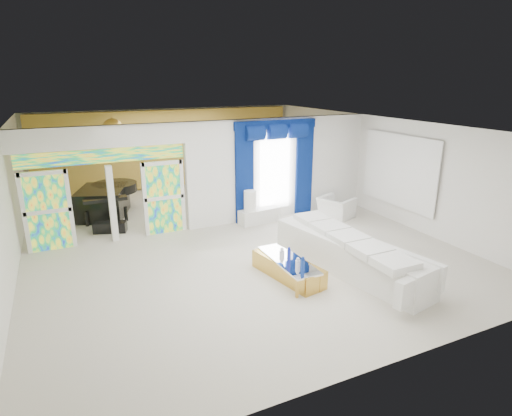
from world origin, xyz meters
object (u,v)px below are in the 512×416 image
console_table (259,216)px  grand_piano (103,202)px  white_sofa (348,255)px  coffee_table (288,269)px  armchair (336,207)px

console_table → grand_piano: grand_piano is taller
white_sofa → coffee_table: size_ratio=2.19×
white_sofa → console_table: white_sofa is taller
armchair → grand_piano: grand_piano is taller
coffee_table → console_table: console_table is taller
console_table → grand_piano: bearing=147.4°
coffee_table → console_table: (0.99, 3.48, 0.01)m
coffee_table → console_table: size_ratio=1.43×
console_table → grand_piano: (-4.10, 2.63, 0.23)m
coffee_table → grand_piano: bearing=117.0°
armchair → console_table: bearing=55.0°
grand_piano → white_sofa: bearing=-36.4°
white_sofa → armchair: (1.97, 3.21, -0.06)m
white_sofa → grand_piano: (-4.46, 6.40, 0.06)m
coffee_table → armchair: bearing=41.3°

